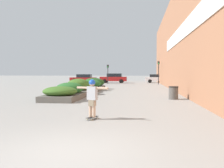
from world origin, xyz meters
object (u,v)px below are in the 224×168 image
skateboarder (92,94)px  trash_bin (173,93)px  car_center_right (84,78)px  car_leftmost (114,78)px  traffic_light_left (108,71)px  skateboard (92,118)px  car_rightmost (188,78)px  traffic_light_right (159,69)px  car_center_left (157,78)px

skateboarder → trash_bin: bearing=82.2°
skateboarder → trash_bin: size_ratio=1.66×
trash_bin → car_center_right: bearing=114.1°
skateboarder → car_leftmost: car_leftmost is taller
traffic_light_left → car_center_right: bearing=129.6°
skateboard → car_leftmost: size_ratio=0.14×
trash_bin → car_rightmost: (6.29, 29.45, 0.37)m
car_center_right → traffic_light_right: 15.22m
trash_bin → traffic_light_left: 23.43m
skateboard → car_center_left: (4.80, 35.75, 0.73)m
skateboard → car_center_right: bearing=123.2°
trash_bin → traffic_light_right: bearing=88.7°
car_center_left → car_center_right: 13.68m
car_center_left → car_center_right: bearing=-93.4°
traffic_light_right → car_center_right: bearing=152.2°
skateboarder → car_rightmost: 38.61m
trash_bin → car_rightmost: bearing=77.9°
skateboard → traffic_light_left: 30.18m
trash_bin → car_leftmost: bearing=104.7°
trash_bin → skateboarder: bearing=-117.4°
car_rightmost → car_center_right: bearing=-88.1°
car_center_left → skateboarder: bearing=-7.6°
skateboard → trash_bin: size_ratio=0.77×
car_center_right → traffic_light_right: bearing=-117.8°
skateboard → traffic_light_left: bearing=116.1°
car_center_right → traffic_light_left: (5.48, -6.63, 1.32)m
car_leftmost → car_center_right: 6.42m
car_leftmost → trash_bin: bearing=-165.3°
trash_bin → skateboard: bearing=-117.4°
trash_bin → car_center_right: 31.55m
skateboarder → traffic_light_left: traffic_light_left is taller
car_leftmost → skateboard: bearing=-175.2°
car_leftmost → car_center_left: (7.69, 1.58, -0.07)m
car_center_right → skateboarder: bearing=-166.4°
car_leftmost → car_center_left: bearing=-78.4°
car_leftmost → traffic_light_left: (-0.48, -4.25, 1.25)m
skateboard → traffic_light_right: traffic_light_right is taller
skateboarder → skateboard: bearing=19.6°
trash_bin → traffic_light_right: traffic_light_right is taller
skateboard → car_center_right: 37.62m
traffic_light_left → car_leftmost: bearing=83.6°
skateboard → car_leftmost: (-2.90, 34.18, 0.80)m
car_center_left → car_rightmost: (5.52, 1.45, 0.01)m
car_leftmost → traffic_light_left: size_ratio=1.51×
skateboard → car_rightmost: bearing=94.1°
car_center_left → traffic_light_left: 10.12m
car_center_right → car_center_left: bearing=-93.4°
skateboard → skateboarder: (-0.00, 0.00, 0.90)m
car_center_left → trash_bin: bearing=-1.6°
car_center_left → car_center_right: (-13.65, 0.80, 0.01)m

